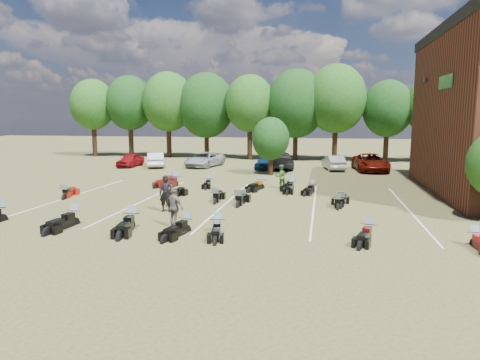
% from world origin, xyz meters
% --- Properties ---
extents(ground, '(160.00, 160.00, 0.00)m').
position_xyz_m(ground, '(0.00, 0.00, 0.00)').
color(ground, brown).
rests_on(ground, ground).
extents(car_0, '(1.63, 3.92, 1.33)m').
position_xyz_m(car_0, '(-16.46, 18.77, 0.66)').
color(car_0, maroon).
rests_on(car_0, ground).
extents(car_1, '(3.08, 4.70, 1.46)m').
position_xyz_m(car_1, '(-13.87, 19.01, 0.73)').
color(car_1, '#BCBDC0').
rests_on(car_1, ground).
extents(car_2, '(3.48, 5.65, 1.46)m').
position_xyz_m(car_2, '(-9.16, 20.17, 0.73)').
color(car_2, '#989CA0').
rests_on(car_2, ground).
extents(car_3, '(3.00, 5.80, 1.61)m').
position_xyz_m(car_3, '(-1.51, 19.91, 0.80)').
color(car_3, black).
rests_on(car_3, ground).
extents(car_4, '(2.08, 3.98, 1.29)m').
position_xyz_m(car_4, '(-2.87, 19.46, 0.65)').
color(car_4, navy).
rests_on(car_4, ground).
extents(car_5, '(2.26, 4.39, 1.38)m').
position_xyz_m(car_5, '(3.42, 19.99, 0.69)').
color(car_5, '#A1A29D').
rests_on(car_5, ground).
extents(car_6, '(3.24, 5.99, 1.60)m').
position_xyz_m(car_6, '(6.71, 19.70, 0.80)').
color(car_6, '#540C04').
rests_on(car_6, ground).
extents(car_7, '(2.03, 4.47, 1.27)m').
position_xyz_m(car_7, '(13.37, 20.08, 0.64)').
color(car_7, '#343539').
rests_on(car_7, ground).
extents(person_black, '(0.73, 0.51, 1.94)m').
position_xyz_m(person_black, '(-5.59, 0.01, 0.97)').
color(person_black, black).
rests_on(person_black, ground).
extents(person_green, '(1.02, 0.99, 1.66)m').
position_xyz_m(person_green, '(-0.43, 8.58, 0.83)').
color(person_green, '#306E29').
rests_on(person_green, ground).
extents(person_grey, '(1.16, 0.91, 1.84)m').
position_xyz_m(person_grey, '(-4.07, -2.95, 0.92)').
color(person_grey, '#5E5950').
rests_on(person_grey, ground).
extents(motorcycle_0, '(1.05, 2.59, 1.41)m').
position_xyz_m(motorcycle_0, '(-12.58, -3.50, 0.00)').
color(motorcycle_0, black).
rests_on(motorcycle_0, ground).
extents(motorcycle_1, '(0.94, 2.51, 1.37)m').
position_xyz_m(motorcycle_1, '(-8.79, -3.43, 0.00)').
color(motorcycle_1, black).
rests_on(motorcycle_1, ground).
extents(motorcycle_2, '(1.20, 2.59, 1.39)m').
position_xyz_m(motorcycle_2, '(-5.92, -3.47, 0.00)').
color(motorcycle_2, black).
rests_on(motorcycle_2, ground).
extents(motorcycle_3, '(1.09, 2.28, 1.22)m').
position_xyz_m(motorcycle_3, '(-1.93, -3.54, 0.00)').
color(motorcycle_3, black).
rests_on(motorcycle_3, ground).
extents(motorcycle_4, '(1.19, 2.34, 1.25)m').
position_xyz_m(motorcycle_4, '(-3.31, -3.65, 0.00)').
color(motorcycle_4, black).
rests_on(motorcycle_4, ground).
extents(motorcycle_5, '(1.30, 2.30, 1.22)m').
position_xyz_m(motorcycle_5, '(4.34, -3.15, 0.00)').
color(motorcycle_5, black).
rests_on(motorcycle_5, ground).
extents(motorcycle_6, '(0.86, 2.09, 1.13)m').
position_xyz_m(motorcycle_6, '(8.25, -3.44, 0.00)').
color(motorcycle_6, '#510B14').
rests_on(motorcycle_6, ground).
extents(motorcycle_7, '(1.22, 2.44, 1.30)m').
position_xyz_m(motorcycle_7, '(-12.91, 2.13, 0.00)').
color(motorcycle_7, maroon).
rests_on(motorcycle_7, ground).
extents(motorcycle_8, '(1.11, 2.46, 1.32)m').
position_xyz_m(motorcycle_8, '(-6.59, 3.26, 0.00)').
color(motorcycle_8, black).
rests_on(motorcycle_8, ground).
extents(motorcycle_9, '(0.90, 2.38, 1.30)m').
position_xyz_m(motorcycle_9, '(-3.59, 2.60, 0.00)').
color(motorcycle_9, black).
rests_on(motorcycle_9, ground).
extents(motorcycle_10, '(1.27, 2.12, 1.13)m').
position_xyz_m(motorcycle_10, '(-2.07, 3.03, 0.00)').
color(motorcycle_10, black).
rests_on(motorcycle_10, ground).
extents(motorcycle_11, '(0.87, 2.46, 1.36)m').
position_xyz_m(motorcycle_11, '(-2.12, 1.95, 0.00)').
color(motorcycle_11, black).
rests_on(motorcycle_11, ground).
extents(motorcycle_12, '(1.04, 2.45, 1.33)m').
position_xyz_m(motorcycle_12, '(3.46, 2.69, 0.00)').
color(motorcycle_12, black).
rests_on(motorcycle_12, ground).
extents(motorcycle_13, '(0.72, 2.19, 1.22)m').
position_xyz_m(motorcycle_13, '(3.27, 2.36, 0.00)').
color(motorcycle_13, black).
rests_on(motorcycle_13, ground).
extents(motorcycle_14, '(0.91, 2.56, 1.41)m').
position_xyz_m(motorcycle_14, '(-7.97, 8.19, 0.00)').
color(motorcycle_14, '#400B09').
rests_on(motorcycle_14, ground).
extents(motorcycle_15, '(1.47, 2.58, 1.37)m').
position_xyz_m(motorcycle_15, '(-8.43, 8.65, 0.00)').
color(motorcycle_15, maroon).
rests_on(motorcycle_15, ground).
extents(motorcycle_16, '(0.83, 2.07, 1.13)m').
position_xyz_m(motorcycle_16, '(-5.57, 8.58, 0.00)').
color(motorcycle_16, black).
rests_on(motorcycle_16, ground).
extents(motorcycle_17, '(1.49, 2.50, 1.33)m').
position_xyz_m(motorcycle_17, '(-1.71, 8.10, 0.00)').
color(motorcycle_17, black).
rests_on(motorcycle_17, ground).
extents(motorcycle_18, '(1.21, 2.35, 1.25)m').
position_xyz_m(motorcycle_18, '(0.34, 8.74, 0.00)').
color(motorcycle_18, black).
rests_on(motorcycle_18, ground).
extents(motorcycle_19, '(0.89, 2.30, 1.25)m').
position_xyz_m(motorcycle_19, '(0.39, 7.78, 0.00)').
color(motorcycle_19, black).
rests_on(motorcycle_19, ground).
extents(motorcycle_20, '(1.22, 2.17, 1.15)m').
position_xyz_m(motorcycle_20, '(1.81, 7.36, 0.00)').
color(motorcycle_20, black).
rests_on(motorcycle_20, ground).
extents(tree_line, '(56.00, 6.00, 9.79)m').
position_xyz_m(tree_line, '(-1.00, 29.00, 6.31)').
color(tree_line, black).
rests_on(tree_line, ground).
extents(young_tree_midfield, '(3.20, 3.20, 4.70)m').
position_xyz_m(young_tree_midfield, '(-2.00, 15.50, 3.09)').
color(young_tree_midfield, black).
rests_on(young_tree_midfield, ground).
extents(parking_lines, '(20.10, 14.00, 0.01)m').
position_xyz_m(parking_lines, '(-3.00, 3.00, 0.01)').
color(parking_lines, silver).
rests_on(parking_lines, ground).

